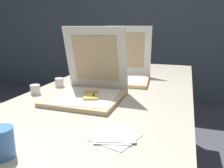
% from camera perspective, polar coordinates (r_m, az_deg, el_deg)
% --- Properties ---
extents(wall_back, '(10.00, 0.10, 2.60)m').
position_cam_1_polar(wall_back, '(3.69, 12.27, 16.79)').
color(wall_back, '#4C5660').
rests_on(wall_back, ground).
extents(table, '(0.94, 2.03, 0.74)m').
position_cam_1_polar(table, '(1.49, 1.11, -2.56)').
color(table, '#BCB29E').
rests_on(table, ground).
extents(pizza_box_front, '(0.37, 0.38, 0.39)m').
position_cam_1_polar(pizza_box_front, '(1.24, -6.00, -1.17)').
color(pizza_box_front, tan).
rests_on(pizza_box_front, table).
extents(pizza_box_middle, '(0.41, 0.48, 0.39)m').
position_cam_1_polar(pizza_box_middle, '(1.67, 2.92, 2.94)').
color(pizza_box_middle, tan).
rests_on(pizza_box_middle, table).
extents(cup_white_near_center, '(0.06, 0.06, 0.06)m').
position_cam_1_polar(cup_white_near_center, '(1.52, -13.11, 0.40)').
color(cup_white_near_center, white).
rests_on(cup_white_near_center, table).
extents(cup_white_near_left, '(0.06, 0.06, 0.06)m').
position_cam_1_polar(cup_white_near_left, '(1.39, -18.77, -1.32)').
color(cup_white_near_left, white).
rests_on(cup_white_near_left, table).
extents(cup_printed_front, '(0.08, 0.08, 0.09)m').
position_cam_1_polar(cup_printed_front, '(0.78, -26.14, -13.13)').
color(cup_printed_front, '#477FCC').
rests_on(cup_printed_front, table).
extents(napkin_pile, '(0.18, 0.20, 0.01)m').
position_cam_1_polar(napkin_pile, '(0.83, 0.78, -12.81)').
color(napkin_pile, white).
rests_on(napkin_pile, table).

